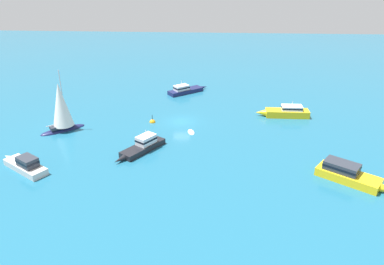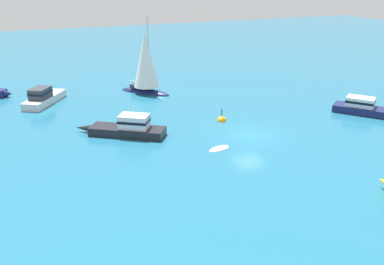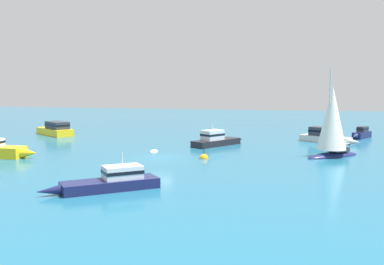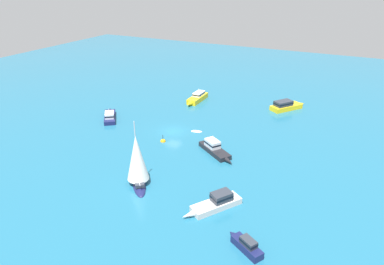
% 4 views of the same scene
% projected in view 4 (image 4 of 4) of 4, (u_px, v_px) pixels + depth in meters
% --- Properties ---
extents(ground_plane, '(160.00, 160.00, 0.00)m').
position_uv_depth(ground_plane, '(173.00, 131.00, 60.93)').
color(ground_plane, '#1E607F').
extents(launch, '(4.47, 3.20, 1.55)m').
position_uv_depth(launch, '(246.00, 244.00, 34.60)').
color(launch, '#191E4C').
rests_on(launch, ground).
extents(cabin_cruiser, '(5.39, 7.23, 1.87)m').
position_uv_depth(cabin_cruiser, '(216.00, 203.00, 40.77)').
color(cabin_cruiser, silver).
rests_on(cabin_cruiser, ground).
extents(cabin_cruiser_1, '(7.38, 5.64, 2.64)m').
position_uv_depth(cabin_cruiser_1, '(215.00, 148.00, 53.41)').
color(cabin_cruiser_1, black).
rests_on(cabin_cruiser_1, ground).
extents(sailboat, '(5.39, 5.98, 9.23)m').
position_uv_depth(sailboat, '(137.00, 162.00, 44.45)').
color(sailboat, '#191E4C').
rests_on(sailboat, ground).
extents(rib, '(2.11, 1.35, 0.34)m').
position_uv_depth(rib, '(197.00, 131.00, 60.83)').
color(rib, white).
rests_on(rib, ground).
extents(motor_cruiser, '(6.23, 7.71, 1.96)m').
position_uv_depth(motor_cruiser, '(286.00, 106.00, 70.41)').
color(motor_cruiser, yellow).
rests_on(motor_cruiser, ground).
extents(launch_1, '(2.12, 8.21, 2.55)m').
position_uv_depth(launch_1, '(197.00, 98.00, 75.02)').
color(launch_1, yellow).
rests_on(launch_1, ground).
extents(cabin_cruiser_2, '(6.13, 7.37, 2.55)m').
position_uv_depth(cabin_cruiser_2, '(110.00, 116.00, 65.82)').
color(cabin_cruiser_2, '#191E4C').
rests_on(cabin_cruiser_2, ground).
extents(channel_buoy, '(0.89, 0.89, 1.63)m').
position_uv_depth(channel_buoy, '(163.00, 141.00, 57.20)').
color(channel_buoy, orange).
rests_on(channel_buoy, ground).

